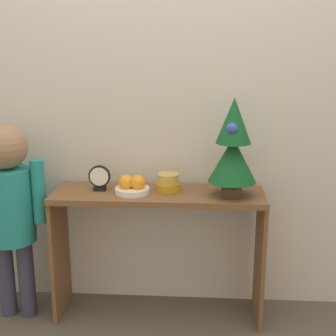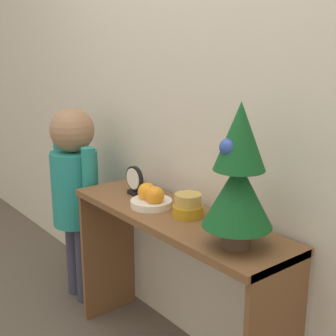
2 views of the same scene
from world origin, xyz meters
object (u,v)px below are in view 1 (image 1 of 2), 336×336
object	(u,v)px
child_figure	(10,200)
mini_tree	(233,147)
fruit_bowl	(132,186)
singing_bowl	(168,183)
desk_clock	(100,178)

from	to	relation	value
child_figure	mini_tree	bearing A→B (deg)	1.01
fruit_bowl	singing_bowl	bearing A→B (deg)	15.15
mini_tree	singing_bowl	distance (m)	0.39
desk_clock	child_figure	size ratio (longest dim) A/B	0.13
fruit_bowl	singing_bowl	distance (m)	0.19
singing_bowl	mini_tree	bearing A→B (deg)	-10.67
fruit_bowl	desk_clock	bearing A→B (deg)	168.65
mini_tree	fruit_bowl	size ratio (longest dim) A/B	2.79
mini_tree	desk_clock	size ratio (longest dim) A/B	3.68
singing_bowl	desk_clock	size ratio (longest dim) A/B	0.92
singing_bowl	desk_clock	bearing A→B (deg)	-177.74
mini_tree	child_figure	size ratio (longest dim) A/B	0.47
fruit_bowl	singing_bowl	size ratio (longest dim) A/B	1.43
mini_tree	desk_clock	world-z (taller)	mini_tree
fruit_bowl	singing_bowl	world-z (taller)	fruit_bowl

